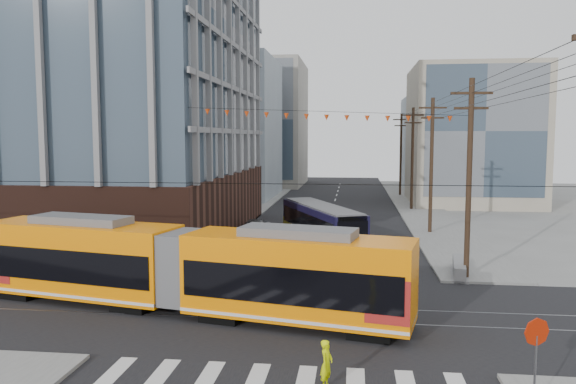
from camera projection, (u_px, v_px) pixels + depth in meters
The scene contains 15 objects.
ground at pixel (291, 346), 21.11m from camera, with size 160.00×160.00×0.00m, color slate.
office_building at pixel (51, 57), 45.01m from camera, with size 30.00×25.00×28.60m, color #381E16.
bg_bldg_nw_near at pixel (207, 129), 73.61m from camera, with size 18.00×16.00×18.00m, color #8C99A5.
bg_bldg_ne_near at pixel (472, 136), 65.93m from camera, with size 14.00×14.00×16.00m, color gray.
bg_bldg_nw_far at pixel (255, 124), 92.94m from camera, with size 16.00×18.00×20.00m, color gray.
bg_bldg_ne_far at pixel (458, 143), 85.57m from camera, with size 16.00×16.00×14.00m, color #8C99A5.
utility_pole_far at pixel (401, 155), 74.95m from camera, with size 0.30×0.30×11.00m, color black.
streetcar at pixel (183, 268), 25.17m from camera, with size 20.49×2.88×3.95m, color #FF7E00, non-canonical shape.
city_bus at pixel (321, 226), 40.02m from camera, with size 2.39×11.02×3.12m, color black, non-canonical shape.
parked_car_silver at pixel (215, 257), 33.21m from camera, with size 1.65×4.75×1.56m, color #A4AAB1.
parked_car_white at pixel (249, 234), 41.43m from camera, with size 1.97×4.84×1.40m, color silver.
parked_car_grey at pixel (256, 226), 45.49m from camera, with size 2.11×4.58×1.27m, color #464748.
pedestrian at pixel (326, 364), 17.54m from camera, with size 0.56×0.37×1.54m, color #E0F403.
stop_sign at pixel (535, 371), 15.65m from camera, with size 0.81×0.81×2.67m, color #AF1B02, non-canonical shape.
jersey_barrier at pixel (459, 268), 31.98m from camera, with size 0.93×4.15×0.83m, color slate.
Camera 1 is at (2.26, -20.33, 7.83)m, focal length 35.00 mm.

